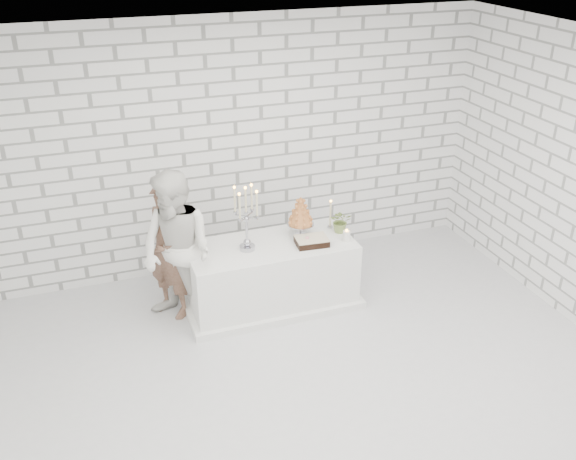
% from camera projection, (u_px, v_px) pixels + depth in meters
% --- Properties ---
extents(ground, '(6.00, 5.00, 0.01)m').
position_uv_depth(ground, '(313.00, 383.00, 5.92)').
color(ground, silver).
rests_on(ground, ground).
extents(ceiling, '(6.00, 5.00, 0.01)m').
position_uv_depth(ceiling, '(320.00, 59.00, 4.57)').
color(ceiling, white).
rests_on(ceiling, ground).
extents(wall_back, '(6.00, 0.01, 3.00)m').
position_uv_depth(wall_back, '(236.00, 148.00, 7.35)').
color(wall_back, white).
rests_on(wall_back, ground).
extents(cake_table, '(1.80, 0.80, 0.75)m').
position_uv_depth(cake_table, '(271.00, 274.00, 6.97)').
color(cake_table, white).
rests_on(cake_table, ground).
extents(groom, '(0.64, 0.67, 1.54)m').
position_uv_depth(groom, '(168.00, 251.00, 6.64)').
color(groom, brown).
rests_on(groom, ground).
extents(bride, '(1.02, 1.05, 1.71)m').
position_uv_depth(bride, '(177.00, 252.00, 6.44)').
color(bride, white).
rests_on(bride, ground).
extents(candelabra, '(0.30, 0.30, 0.72)m').
position_uv_depth(candelabra, '(246.00, 219.00, 6.54)').
color(candelabra, '#A3A3AD').
rests_on(candelabra, cake_table).
extents(croquembouche, '(0.38, 0.38, 0.47)m').
position_uv_depth(croquembouche, '(301.00, 216.00, 6.89)').
color(croquembouche, '#A55A28').
rests_on(croquembouche, cake_table).
extents(chocolate_cake, '(0.36, 0.27, 0.08)m').
position_uv_depth(chocolate_cake, '(312.00, 241.00, 6.78)').
color(chocolate_cake, black).
rests_on(chocolate_cake, cake_table).
extents(pillar_candle, '(0.10, 0.10, 0.12)m').
position_uv_depth(pillar_candle, '(346.00, 236.00, 6.85)').
color(pillar_candle, white).
rests_on(pillar_candle, cake_table).
extents(extra_taper, '(0.08, 0.08, 0.32)m').
position_uv_depth(extra_taper, '(330.00, 215.00, 7.09)').
color(extra_taper, beige).
rests_on(extra_taper, cake_table).
extents(flowers, '(0.30, 0.28, 0.27)m').
position_uv_depth(flowers, '(341.00, 221.00, 7.01)').
color(flowers, '#5C7D42').
rests_on(flowers, cake_table).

